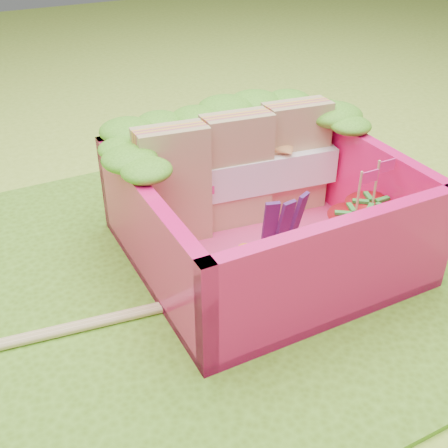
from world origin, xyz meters
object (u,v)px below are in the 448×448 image
sandwich_stack (237,171)px  broccoli (219,277)px  bento_box (263,209)px  strawberry_left (352,238)px  strawberry_right (369,226)px

sandwich_stack → broccoli: bearing=-124.4°
bento_box → sandwich_stack: sandwich_stack is taller
sandwich_stack → strawberry_left: sandwich_stack is taller
sandwich_stack → broccoli: size_ratio=3.36×
sandwich_stack → strawberry_right: sandwich_stack is taller
sandwich_stack → broccoli: (-0.43, -0.62, -0.14)m
sandwich_stack → bento_box: bearing=-91.0°
sandwich_stack → strawberry_right: bearing=-50.6°
bento_box → strawberry_left: 0.47m
sandwich_stack → broccoli: sandwich_stack is taller
broccoli → strawberry_right: strawberry_right is taller
bento_box → strawberry_left: bearing=-45.2°
strawberry_left → strawberry_right: bearing=17.6°
bento_box → broccoli: 0.55m
bento_box → strawberry_right: size_ratio=2.52×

